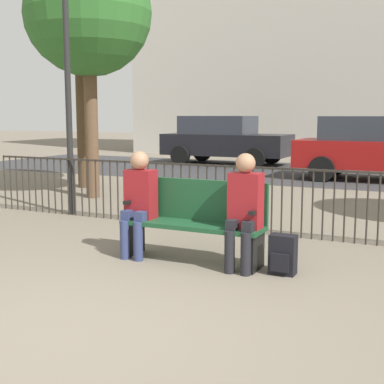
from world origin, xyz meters
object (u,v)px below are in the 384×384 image
at_px(seated_person_0, 139,198).
at_px(lamp_post, 67,61).
at_px(tree_2, 88,14).
at_px(parked_car_1, 224,139).
at_px(tree_0, 80,17).
at_px(park_bench, 195,218).
at_px(seated_person_1, 244,206).
at_px(backpack, 283,255).
at_px(parked_car_0, 378,147).

xyz_separation_m(seated_person_0, lamp_post, (-2.43, 1.82, 1.81)).
bearing_deg(tree_2, parked_car_1, 92.82).
bearing_deg(tree_0, park_bench, -42.41).
relative_size(seated_person_1, backpack, 2.99).
bearing_deg(backpack, parked_car_0, 90.75).
distance_m(seated_person_0, backpack, 1.79).
bearing_deg(seated_person_1, park_bench, 168.84).
bearing_deg(park_bench, seated_person_1, -11.16).
distance_m(park_bench, lamp_post, 4.06).
bearing_deg(tree_0, lamp_post, -56.52).
bearing_deg(seated_person_0, backpack, 1.02).
distance_m(park_bench, tree_2, 6.00).
xyz_separation_m(tree_0, parked_car_0, (5.92, 4.22, -2.95)).
distance_m(seated_person_0, tree_2, 5.56).
bearing_deg(tree_0, backpack, -37.57).
xyz_separation_m(seated_person_1, backpack, (0.42, 0.03, -0.49)).
distance_m(seated_person_1, lamp_post, 4.52).
relative_size(tree_0, parked_car_1, 1.20).
height_order(seated_person_1, lamp_post, lamp_post).
xyz_separation_m(tree_2, lamp_post, (0.79, -1.67, -1.08)).
xyz_separation_m(park_bench, tree_2, (-3.88, 3.37, 3.10)).
bearing_deg(tree_0, parked_car_0, 35.46).
relative_size(backpack, tree_2, 0.09).
bearing_deg(parked_car_0, seated_person_1, -91.98).
bearing_deg(lamp_post, parked_car_0, 60.31).
height_order(lamp_post, parked_car_0, lamp_post).
bearing_deg(lamp_post, tree_2, 115.20).
bearing_deg(seated_person_1, parked_car_1, 113.29).
distance_m(seated_person_0, parked_car_0, 9.04).
distance_m(backpack, parked_car_0, 8.89).
xyz_separation_m(seated_person_1, parked_car_0, (0.31, 8.89, 0.14)).
bearing_deg(backpack, seated_person_0, -178.98).
relative_size(seated_person_1, lamp_post, 0.33).
xyz_separation_m(tree_2, parked_car_0, (4.82, 5.40, -2.74)).
bearing_deg(parked_car_1, parked_car_0, -25.57).
bearing_deg(seated_person_0, lamp_post, 143.14).
bearing_deg(seated_person_0, tree_0, 132.71).
distance_m(tree_0, parked_car_0, 7.85).
distance_m(park_bench, backpack, 1.10).
distance_m(park_bench, seated_person_0, 0.71).
bearing_deg(parked_car_1, tree_2, -87.18).
distance_m(seated_person_0, parked_car_1, 11.95).
xyz_separation_m(seated_person_1, tree_0, (-5.62, 4.68, 3.09)).
distance_m(parked_car_0, parked_car_1, 5.78).
relative_size(backpack, parked_car_0, 0.10).
xyz_separation_m(park_bench, seated_person_0, (-0.66, -0.13, 0.20)).
height_order(seated_person_1, parked_car_1, parked_car_1).
height_order(park_bench, lamp_post, lamp_post).
height_order(seated_person_0, backpack, seated_person_0).
bearing_deg(tree_0, seated_person_0, -47.29).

